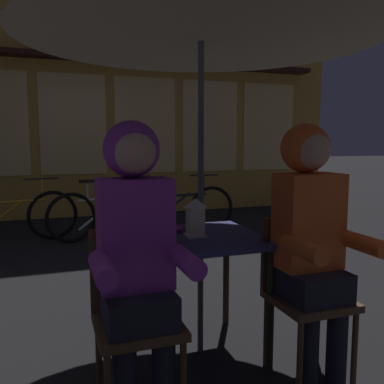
% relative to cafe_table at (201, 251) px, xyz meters
% --- Properties ---
extents(ground_plane, '(60.00, 60.00, 0.00)m').
position_rel_cafe_table_xyz_m(ground_plane, '(0.00, 0.00, -0.64)').
color(ground_plane, black).
extents(cafe_table, '(0.72, 0.72, 0.74)m').
position_rel_cafe_table_xyz_m(cafe_table, '(0.00, 0.00, 0.00)').
color(cafe_table, navy).
rests_on(cafe_table, ground_plane).
extents(patio_umbrella, '(2.10, 2.10, 2.31)m').
position_rel_cafe_table_xyz_m(patio_umbrella, '(0.00, 0.00, 1.42)').
color(patio_umbrella, '#4C4C51').
rests_on(patio_umbrella, ground_plane).
extents(lantern, '(0.11, 0.11, 0.23)m').
position_rel_cafe_table_xyz_m(lantern, '(-0.05, -0.03, 0.22)').
color(lantern, white).
rests_on(lantern, cafe_table).
extents(chair_left, '(0.40, 0.40, 0.87)m').
position_rel_cafe_table_xyz_m(chair_left, '(-0.48, -0.37, -0.15)').
color(chair_left, '#513823').
rests_on(chair_left, ground_plane).
extents(chair_right, '(0.40, 0.40, 0.87)m').
position_rel_cafe_table_xyz_m(chair_right, '(0.48, -0.37, -0.15)').
color(chair_right, '#513823').
rests_on(chair_right, ground_plane).
extents(person_left_hooded, '(0.45, 0.56, 1.40)m').
position_rel_cafe_table_xyz_m(person_left_hooded, '(-0.48, -0.43, 0.21)').
color(person_left_hooded, black).
rests_on(person_left_hooded, ground_plane).
extents(person_right_hooded, '(0.45, 0.56, 1.40)m').
position_rel_cafe_table_xyz_m(person_right_hooded, '(0.48, -0.43, 0.21)').
color(person_right_hooded, black).
rests_on(person_right_hooded, ground_plane).
extents(shopfront_building, '(10.00, 0.93, 6.20)m').
position_rel_cafe_table_xyz_m(shopfront_building, '(-0.42, 5.39, 2.45)').
color(shopfront_building, gold).
rests_on(shopfront_building, ground_plane).
extents(bicycle_second, '(1.66, 0.35, 0.84)m').
position_rel_cafe_table_xyz_m(bicycle_second, '(-1.33, 3.36, -0.29)').
color(bicycle_second, black).
rests_on(bicycle_second, ground_plane).
extents(bicycle_third, '(1.65, 0.40, 0.84)m').
position_rel_cafe_table_xyz_m(bicycle_third, '(-0.11, 3.27, -0.29)').
color(bicycle_third, black).
rests_on(bicycle_third, ground_plane).
extents(bicycle_fourth, '(1.68, 0.15, 0.84)m').
position_rel_cafe_table_xyz_m(bicycle_fourth, '(0.88, 3.31, -0.29)').
color(bicycle_fourth, black).
rests_on(bicycle_fourth, ground_plane).
extents(book, '(0.24, 0.20, 0.02)m').
position_rel_cafe_table_xyz_m(book, '(-0.16, 0.18, 0.11)').
color(book, '#661E7A').
rests_on(book, cafe_table).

